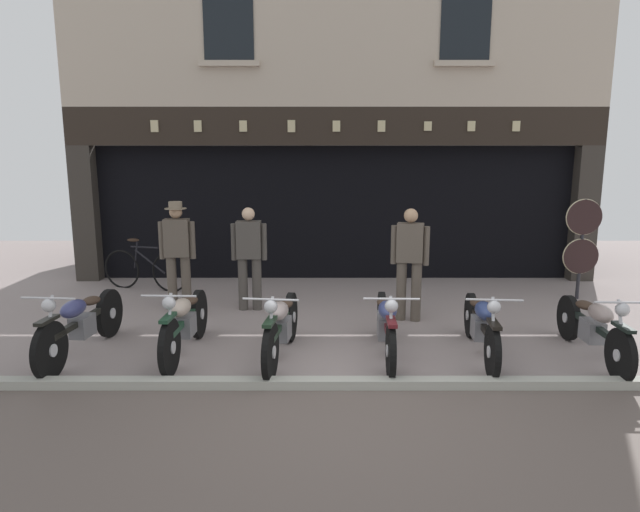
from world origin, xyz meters
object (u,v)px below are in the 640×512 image
object	(u,v)px
motorcycle_far_left	(81,322)
motorcycle_center	(386,324)
tyre_sign_pole	(582,238)
advert_board_far	(179,197)
motorcycle_right	(593,327)
motorcycle_center_right	(481,324)
motorcycle_center_left	(281,325)
leaning_bicycle	(145,269)
salesman_right	(409,259)
advert_board_near	(238,193)
shopkeeper_center	(249,254)
motorcycle_left	(184,322)
salesman_left	(177,251)

from	to	relation	value
motorcycle_far_left	motorcycle_center	bearing A→B (deg)	-175.65
motorcycle_far_left	tyre_sign_pole	xyz separation A→B (m)	(7.34, 2.68, 0.62)
advert_board_far	motorcycle_right	bearing A→B (deg)	-36.44
motorcycle_center	motorcycle_center_right	world-z (taller)	motorcycle_center
motorcycle_center_left	leaning_bicycle	bearing A→B (deg)	-45.03
motorcycle_center_left	salesman_right	xyz separation A→B (m)	(1.79, 1.58, 0.50)
motorcycle_right	leaning_bicycle	distance (m)	7.35
motorcycle_center	advert_board_near	world-z (taller)	advert_board_near
shopkeeper_center	leaning_bicycle	size ratio (longest dim) A/B	0.97
motorcycle_left	advert_board_near	distance (m)	4.53
motorcycle_left	motorcycle_center_right	xyz separation A→B (m)	(3.64, -0.04, -0.02)
motorcycle_left	motorcycle_center	size ratio (longest dim) A/B	0.98
motorcycle_right	advert_board_near	world-z (taller)	advert_board_near
salesman_left	shopkeeper_center	size ratio (longest dim) A/B	1.06
motorcycle_center_left	leaning_bicycle	xyz separation A→B (m)	(-2.72, 3.46, -0.04)
salesman_right	tyre_sign_pole	xyz separation A→B (m)	(3.10, 1.21, 0.12)
motorcycle_center_left	motorcycle_center	bearing A→B (deg)	-169.38
salesman_left	leaning_bicycle	distance (m)	1.79
motorcycle_center	motorcycle_right	size ratio (longest dim) A/B	1.00
shopkeeper_center	advert_board_far	size ratio (longest dim) A/B	1.66
salesman_right	advert_board_near	distance (m)	4.19
shopkeeper_center	advert_board_far	distance (m)	2.96
motorcycle_left	advert_board_far	size ratio (longest dim) A/B	1.98
shopkeeper_center	salesman_right	world-z (taller)	salesman_right
advert_board_near	motorcycle_center_right	bearing A→B (deg)	-50.78
shopkeeper_center	salesman_right	size ratio (longest dim) A/B	0.98
motorcycle_right	leaning_bicycle	bearing A→B (deg)	-26.00
motorcycle_left	tyre_sign_pole	bearing A→B (deg)	-154.39
motorcycle_left	advert_board_near	world-z (taller)	advert_board_near
motorcycle_center_right	salesman_right	distance (m)	1.70
motorcycle_far_left	shopkeeper_center	distance (m)	2.77
motorcycle_right	salesman_left	xyz separation A→B (m)	(-5.52, 2.07, 0.55)
motorcycle_right	salesman_left	world-z (taller)	salesman_left
motorcycle_left	motorcycle_right	distance (m)	4.97
motorcycle_center	shopkeeper_center	xyz separation A→B (m)	(-1.92, 2.06, 0.48)
motorcycle_center_right	leaning_bicycle	world-z (taller)	leaning_bicycle
motorcycle_left	motorcycle_center_left	world-z (taller)	motorcycle_left
motorcycle_center_right	tyre_sign_pole	bearing A→B (deg)	-126.70
motorcycle_far_left	shopkeeper_center	size ratio (longest dim) A/B	1.28
motorcycle_center	salesman_right	size ratio (longest dim) A/B	1.19
advert_board_far	motorcycle_left	bearing A→B (deg)	-75.62
motorcycle_far_left	salesman_left	size ratio (longest dim) A/B	1.21
motorcycle_center_left	advert_board_near	distance (m)	4.80
salesman_right	leaning_bicycle	xyz separation A→B (m)	(-4.51, 1.87, -0.55)
motorcycle_right	tyre_sign_pole	size ratio (longest dim) A/B	1.16
leaning_bicycle	shopkeeper_center	bearing A→B (deg)	73.63
tyre_sign_pole	advert_board_far	bearing A→B (deg)	166.73
motorcycle_center	motorcycle_left	bearing A→B (deg)	0.83
salesman_left	advert_board_near	world-z (taller)	advert_board_near
motorcycle_center_left	shopkeeper_center	xyz separation A→B (m)	(-0.64, 2.15, 0.48)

